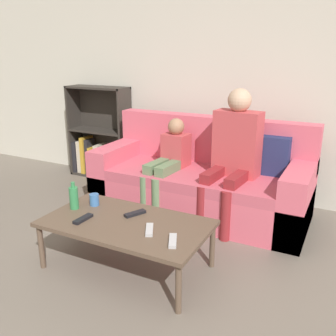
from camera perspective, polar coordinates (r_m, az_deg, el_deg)
The scene contains 12 objects.
wall_back at distance 4.08m, azimuth 9.19°, elevation 13.84°, with size 12.00×0.06×2.60m.
couch at distance 3.70m, azimuth 5.14°, elevation -2.20°, with size 2.07×0.85×0.91m.
bookshelf at distance 4.84m, azimuth -10.67°, elevation 4.06°, with size 0.79×0.28×1.13m.
coffee_table at distance 2.75m, azimuth -6.40°, elevation -8.67°, with size 1.20×0.66×0.37m.
person_adult at distance 3.41m, azimuth 10.05°, elevation 3.08°, with size 0.43×0.63×1.23m.
person_child at distance 3.63m, azimuth 0.06°, elevation 1.19°, with size 0.29×0.62×0.92m.
cup_near at distance 3.02m, azimuth -11.17°, elevation -4.76°, with size 0.07×0.07×0.09m.
tv_remote_0 at distance 2.82m, azimuth -5.03°, elevation -6.91°, with size 0.12×0.17×0.02m.
tv_remote_1 at distance 2.80m, azimuth -12.81°, elevation -7.56°, with size 0.06×0.17×0.02m.
tv_remote_2 at distance 2.58m, azimuth -2.85°, elevation -9.38°, with size 0.12×0.17×0.02m.
tv_remote_3 at distance 2.44m, azimuth 0.73°, elevation -11.03°, with size 0.11×0.17×0.02m.
bottle at distance 2.98m, azimuth -14.16°, elevation -4.37°, with size 0.07×0.07×0.22m.
Camera 1 is at (1.26, -0.98, 1.55)m, focal length 40.00 mm.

